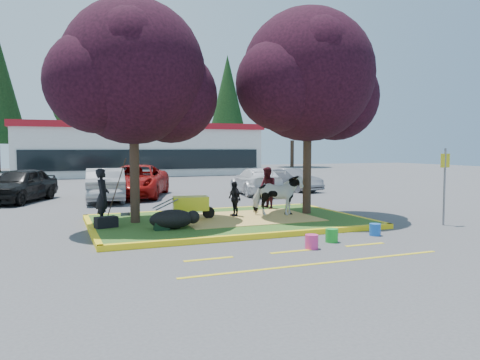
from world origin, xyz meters
name	(u,v)px	position (x,y,z in m)	size (l,w,h in m)	color
ground	(228,224)	(0.00, 0.00, 0.00)	(90.00, 90.00, 0.00)	#424244
median_island	(228,221)	(0.00, 0.00, 0.07)	(8.00, 5.00, 0.15)	#2B5219
curb_near	(263,236)	(0.00, -2.58, 0.07)	(8.30, 0.16, 0.15)	yellow
curb_far	(204,211)	(0.00, 2.58, 0.07)	(8.30, 0.16, 0.15)	yellow
curb_left	(91,230)	(-4.08, 0.00, 0.07)	(0.16, 5.30, 0.15)	yellow
curb_right	(340,214)	(4.08, 0.00, 0.07)	(0.16, 5.30, 0.15)	yellow
straw_bedding	(246,218)	(0.60, 0.00, 0.15)	(4.20, 3.00, 0.01)	#E1B95C
tree_purple_left	(134,79)	(-2.78, 0.38, 4.36)	(5.06, 4.20, 6.51)	black
tree_purple_right	(309,81)	(2.92, 0.18, 4.56)	(5.30, 4.40, 6.82)	black
fire_lane_stripe_a	(209,259)	(-2.00, -4.20, 0.00)	(1.10, 0.12, 0.01)	yellow
fire_lane_stripe_b	(292,251)	(0.00, -4.20, 0.00)	(1.10, 0.12, 0.01)	yellow
fire_lane_stripe_c	(365,245)	(2.00, -4.20, 0.00)	(1.10, 0.12, 0.01)	yellow
fire_lane_long	(320,263)	(0.00, -5.40, 0.00)	(6.00, 0.10, 0.01)	yellow
retail_building	(139,149)	(2.00, 27.98, 2.25)	(20.40, 8.40, 4.40)	silver
treeline	(115,97)	(1.23, 37.61, 7.73)	(46.58, 7.80, 14.63)	black
cow	(277,195)	(1.71, 0.03, 0.82)	(0.72, 1.59, 1.34)	silver
calf	(172,219)	(-2.06, -1.09, 0.42)	(1.23, 0.69, 0.53)	black
handler	(103,196)	(-3.70, 0.67, 0.95)	(0.59, 0.38, 1.61)	black
visitor_a	(267,188)	(2.18, 1.80, 0.91)	(0.74, 0.57, 1.52)	#41121B
visitor_b	(234,199)	(0.37, 0.42, 0.72)	(0.67, 0.28, 1.14)	black
wheelbarrow	(191,204)	(-1.12, 0.29, 0.64)	(1.91, 0.80, 0.72)	black
gear_bag_dark	(106,222)	(-3.70, -0.21, 0.30)	(0.59, 0.32, 0.30)	black
gear_bag_green	(162,226)	(-2.35, -1.18, 0.26)	(0.40, 0.25, 0.22)	black
sign_post	(445,178)	(6.01, -2.70, 1.44)	(0.33, 0.06, 2.35)	slate
bucket_green	(332,235)	(1.42, -3.63, 0.17)	(0.32, 0.32, 0.34)	green
bucket_pink	(312,242)	(0.55, -4.12, 0.17)	(0.31, 0.31, 0.34)	#E23280
bucket_blue	(375,230)	(2.99, -3.31, 0.16)	(0.30, 0.30, 0.32)	blue
car_black	(20,185)	(-6.40, 8.78, 0.75)	(1.77, 4.40, 1.50)	black
car_silver	(105,185)	(-2.92, 7.73, 0.73)	(1.55, 4.46, 1.47)	gray
car_red	(136,181)	(-1.36, 9.05, 0.77)	(2.55, 5.53, 1.54)	#980F0C
car_white	(256,181)	(4.49, 8.07, 0.66)	(1.86, 4.57, 1.33)	white
car_grey	(292,180)	(7.06, 9.00, 0.60)	(1.28, 3.66, 1.21)	slate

